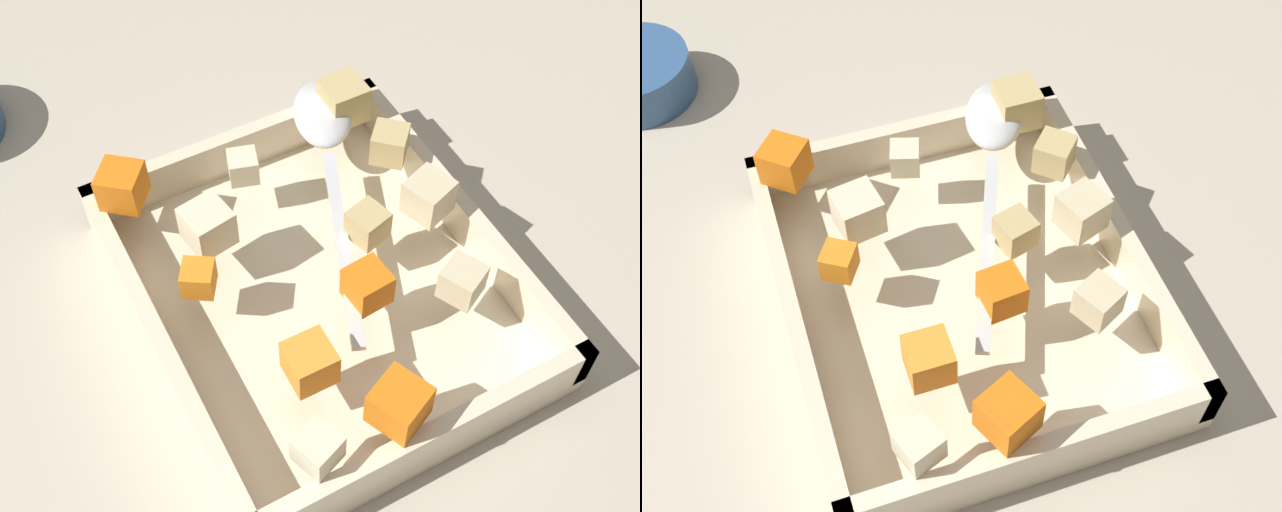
% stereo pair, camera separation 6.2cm
% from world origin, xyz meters
% --- Properties ---
extents(ground_plane, '(4.00, 4.00, 0.00)m').
position_xyz_m(ground_plane, '(0.00, 0.00, 0.00)').
color(ground_plane, '#BCB29E').
extents(baking_dish, '(0.31, 0.27, 0.05)m').
position_xyz_m(baking_dish, '(-0.01, 0.02, 0.02)').
color(baking_dish, beige).
rests_on(baking_dish, ground_plane).
extents(carrot_chunk_far_left, '(0.04, 0.04, 0.03)m').
position_xyz_m(carrot_chunk_far_left, '(-0.14, 0.03, 0.07)').
color(carrot_chunk_far_left, orange).
rests_on(carrot_chunk_far_left, baking_dish).
extents(carrot_chunk_corner_sw, '(0.04, 0.04, 0.03)m').
position_xyz_m(carrot_chunk_corner_sw, '(0.12, 0.12, 0.07)').
color(carrot_chunk_corner_sw, orange).
rests_on(carrot_chunk_corner_sw, baking_dish).
extents(carrot_chunk_corner_ne, '(0.03, 0.03, 0.03)m').
position_xyz_m(carrot_chunk_corner_ne, '(-0.05, 0.00, 0.07)').
color(carrot_chunk_corner_ne, orange).
rests_on(carrot_chunk_corner_ne, baking_dish).
extents(carrot_chunk_back_center, '(0.03, 0.03, 0.02)m').
position_xyz_m(carrot_chunk_back_center, '(0.02, 0.10, 0.06)').
color(carrot_chunk_back_center, orange).
rests_on(carrot_chunk_back_center, baking_dish).
extents(carrot_chunk_corner_nw, '(0.03, 0.03, 0.03)m').
position_xyz_m(carrot_chunk_corner_nw, '(-0.08, 0.06, 0.07)').
color(carrot_chunk_corner_nw, orange).
rests_on(carrot_chunk_corner_nw, baking_dish).
extents(potato_chunk_heap_side, '(0.04, 0.04, 0.03)m').
position_xyz_m(potato_chunk_heap_side, '(0.06, -0.08, 0.07)').
color(potato_chunk_heap_side, tan).
rests_on(potato_chunk_heap_side, baking_dish).
extents(potato_chunk_corner_se, '(0.04, 0.04, 0.03)m').
position_xyz_m(potato_chunk_corner_se, '(-0.00, -0.08, 0.07)').
color(potato_chunk_corner_se, beige).
rests_on(potato_chunk_corner_se, baking_dish).
extents(potato_chunk_rim_edge, '(0.03, 0.03, 0.02)m').
position_xyz_m(potato_chunk_rim_edge, '(0.10, 0.03, 0.06)').
color(potato_chunk_rim_edge, beige).
rests_on(potato_chunk_rim_edge, baking_dish).
extents(potato_chunk_front_center, '(0.03, 0.03, 0.03)m').
position_xyz_m(potato_chunk_front_center, '(0.12, -0.07, 0.07)').
color(potato_chunk_front_center, tan).
rests_on(potato_chunk_front_center, baking_dish).
extents(potato_chunk_mid_left, '(0.04, 0.04, 0.03)m').
position_xyz_m(potato_chunk_mid_left, '(-0.08, -0.06, 0.07)').
color(potato_chunk_mid_left, beige).
rests_on(potato_chunk_mid_left, baking_dish).
extents(potato_chunk_mid_right, '(0.03, 0.03, 0.03)m').
position_xyz_m(potato_chunk_mid_right, '(-0.14, 0.09, 0.07)').
color(potato_chunk_mid_right, beige).
rests_on(potato_chunk_mid_right, baking_dish).
extents(potato_chunk_near_spoon, '(0.04, 0.04, 0.03)m').
position_xyz_m(potato_chunk_near_spoon, '(0.05, 0.08, 0.07)').
color(potato_chunk_near_spoon, beige).
rests_on(potato_chunk_near_spoon, baking_dish).
extents(potato_chunk_near_right, '(0.03, 0.03, 0.03)m').
position_xyz_m(potato_chunk_near_right, '(0.00, -0.03, 0.07)').
color(potato_chunk_near_right, tan).
rests_on(potato_chunk_near_right, baking_dish).
extents(serving_spoon, '(0.25, 0.12, 0.02)m').
position_xyz_m(serving_spoon, '(0.11, -0.05, 0.06)').
color(serving_spoon, silver).
rests_on(serving_spoon, baking_dish).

